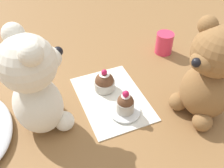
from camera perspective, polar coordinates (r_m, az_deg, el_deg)
The scene contains 8 objects.
ground_plane at distance 0.73m, azimuth 0.00°, elevation -3.24°, with size 4.00×4.00×0.00m, color olive.
knitted_placemat at distance 0.73m, azimuth 0.00°, elevation -3.08°, with size 0.25×0.17×0.01m, color silver.
teddy_bear_cream at distance 0.60m, azimuth -16.45°, elevation -0.28°, with size 0.15×0.15×0.27m.
teddy_bear_tan at distance 0.65m, azimuth 20.36°, elevation 1.71°, with size 0.15×0.14×0.26m.
cupcake_near_cream_bear at distance 0.74m, azimuth -1.65°, elevation 0.39°, with size 0.06×0.06×0.07m.
saucer_plate at distance 0.69m, azimuth 2.83°, elevation -5.93°, with size 0.08×0.08×0.01m, color silver.
cupcake_near_tan_bear at distance 0.67m, azimuth 2.91°, elevation -4.25°, with size 0.05×0.05×0.07m.
juice_glass at distance 0.90m, azimuth 11.30°, elevation 8.72°, with size 0.06×0.06×0.07m, color #DB3356.
Camera 1 is at (-0.48, 0.20, 0.52)m, focal length 42.00 mm.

